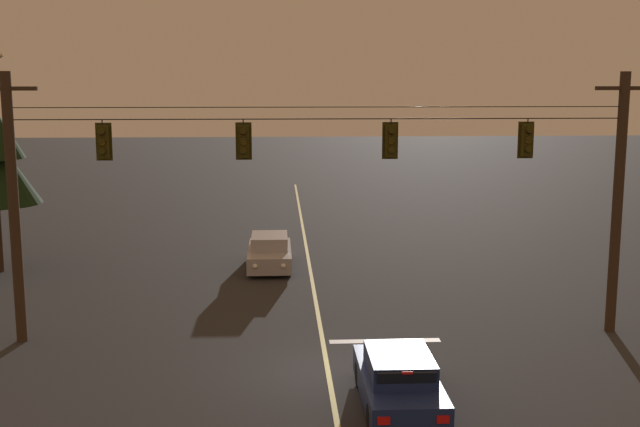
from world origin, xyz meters
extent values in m
plane|color=#28282B|center=(0.00, 0.00, 0.00)|extent=(180.00, 180.00, 0.00)
cube|color=#D1C64C|center=(0.00, 9.11, 0.00)|extent=(0.14, 60.00, 0.01)
cube|color=silver|center=(1.90, 2.51, 0.00)|extent=(3.40, 0.36, 0.01)
cylinder|color=#38281C|center=(-9.16, 3.11, 4.06)|extent=(0.32, 0.32, 8.12)
cube|color=#38281C|center=(-9.16, 3.11, 7.62)|extent=(1.80, 0.12, 0.12)
cylinder|color=slate|center=(-9.16, 3.11, 7.27)|extent=(0.12, 0.12, 0.18)
cylinder|color=#38281C|center=(9.16, 3.11, 4.06)|extent=(0.32, 0.32, 8.12)
cube|color=#38281C|center=(9.16, 3.11, 7.62)|extent=(1.80, 0.12, 0.12)
cylinder|color=slate|center=(9.16, 3.11, 7.27)|extent=(0.12, 0.12, 0.18)
cylinder|color=black|center=(0.00, 3.11, 6.72)|extent=(18.32, 0.03, 0.03)
cylinder|color=black|center=(0.00, 3.11, 7.07)|extent=(18.32, 0.02, 0.02)
cylinder|color=black|center=(-6.46, 3.11, 6.63)|extent=(0.04, 0.04, 0.18)
cube|color=#332D0A|center=(-6.46, 3.11, 6.06)|extent=(0.32, 0.26, 0.96)
cube|color=#332D0A|center=(-6.46, 3.26, 6.06)|extent=(0.48, 0.03, 1.12)
sphere|color=#380A0A|center=(-6.46, 2.95, 6.35)|extent=(0.17, 0.17, 0.17)
cylinder|color=#332D0A|center=(-6.46, 2.91, 6.39)|extent=(0.20, 0.10, 0.20)
sphere|color=orange|center=(-6.46, 2.95, 6.06)|extent=(0.17, 0.17, 0.17)
cylinder|color=#332D0A|center=(-6.46, 2.91, 6.10)|extent=(0.20, 0.10, 0.20)
sphere|color=black|center=(-6.46, 2.95, 5.77)|extent=(0.17, 0.17, 0.17)
cylinder|color=#332D0A|center=(-6.46, 2.91, 5.82)|extent=(0.20, 0.10, 0.20)
cylinder|color=black|center=(-2.33, 3.11, 6.63)|extent=(0.04, 0.04, 0.18)
cube|color=#332D0A|center=(-2.33, 3.11, 6.06)|extent=(0.32, 0.26, 0.96)
cube|color=#332D0A|center=(-2.33, 3.26, 6.06)|extent=(0.48, 0.03, 1.12)
sphere|color=#380A0A|center=(-2.33, 2.95, 6.35)|extent=(0.17, 0.17, 0.17)
cylinder|color=#332D0A|center=(-2.33, 2.91, 6.39)|extent=(0.20, 0.10, 0.20)
sphere|color=orange|center=(-2.33, 2.95, 6.06)|extent=(0.17, 0.17, 0.17)
cylinder|color=#332D0A|center=(-2.33, 2.91, 6.10)|extent=(0.20, 0.10, 0.20)
sphere|color=black|center=(-2.33, 2.95, 5.77)|extent=(0.17, 0.17, 0.17)
cylinder|color=#332D0A|center=(-2.33, 2.91, 5.82)|extent=(0.20, 0.10, 0.20)
cylinder|color=black|center=(2.08, 3.11, 6.63)|extent=(0.04, 0.04, 0.18)
cube|color=#332D0A|center=(2.08, 3.11, 6.06)|extent=(0.32, 0.26, 0.96)
cube|color=#332D0A|center=(2.08, 3.26, 6.06)|extent=(0.48, 0.03, 1.12)
sphere|color=#380A0A|center=(2.08, 2.95, 6.35)|extent=(0.17, 0.17, 0.17)
cylinder|color=#332D0A|center=(2.08, 2.91, 6.39)|extent=(0.20, 0.10, 0.20)
sphere|color=orange|center=(2.08, 2.95, 6.06)|extent=(0.17, 0.17, 0.17)
cylinder|color=#332D0A|center=(2.08, 2.91, 6.10)|extent=(0.20, 0.10, 0.20)
sphere|color=black|center=(2.08, 2.95, 5.77)|extent=(0.17, 0.17, 0.17)
cylinder|color=#332D0A|center=(2.08, 2.91, 5.82)|extent=(0.20, 0.10, 0.20)
cylinder|color=black|center=(6.24, 3.11, 6.63)|extent=(0.04, 0.04, 0.18)
cube|color=#332D0A|center=(6.24, 3.11, 6.06)|extent=(0.32, 0.26, 0.96)
cube|color=#332D0A|center=(6.24, 3.26, 6.06)|extent=(0.48, 0.03, 1.12)
sphere|color=#380A0A|center=(6.24, 2.95, 6.35)|extent=(0.17, 0.17, 0.17)
cylinder|color=#332D0A|center=(6.24, 2.91, 6.39)|extent=(0.20, 0.10, 0.20)
sphere|color=orange|center=(6.24, 2.95, 6.06)|extent=(0.17, 0.17, 0.17)
cylinder|color=#332D0A|center=(6.24, 2.91, 6.10)|extent=(0.20, 0.10, 0.20)
sphere|color=black|center=(6.24, 2.95, 5.77)|extent=(0.17, 0.17, 0.17)
cylinder|color=#332D0A|center=(6.24, 2.91, 5.82)|extent=(0.20, 0.10, 0.20)
cube|color=navy|center=(1.56, -2.37, 0.51)|extent=(1.80, 4.30, 0.68)
cube|color=navy|center=(1.56, -2.49, 1.12)|extent=(1.51, 2.15, 0.54)
cube|color=black|center=(1.56, -1.55, 1.12)|extent=(1.40, 0.21, 0.48)
cube|color=black|center=(1.56, -3.55, 1.12)|extent=(1.37, 0.18, 0.46)
cylinder|color=black|center=(0.77, -1.03, 0.32)|extent=(0.22, 0.64, 0.64)
cylinder|color=black|center=(2.35, -1.03, 0.32)|extent=(0.22, 0.64, 0.64)
cylinder|color=black|center=(0.77, -3.70, 0.32)|extent=(0.22, 0.64, 0.64)
cylinder|color=black|center=(2.35, -3.70, 0.32)|extent=(0.22, 0.64, 0.64)
cube|color=red|center=(0.91, -4.53, 0.61)|extent=(0.28, 0.03, 0.18)
cube|color=red|center=(2.21, -4.53, 0.61)|extent=(0.28, 0.03, 0.18)
cube|color=red|center=(1.56, -3.66, 1.35)|extent=(0.24, 0.04, 0.06)
cube|color=#A5A5AD|center=(-1.70, 12.31, 0.51)|extent=(1.80, 4.30, 0.68)
cube|color=#A5A5AD|center=(-1.70, 12.43, 1.12)|extent=(1.51, 2.15, 0.54)
cube|color=black|center=(-1.70, 11.49, 1.12)|extent=(1.40, 0.21, 0.48)
cube|color=black|center=(-1.70, 13.49, 1.12)|extent=(1.37, 0.18, 0.46)
cylinder|color=black|center=(-0.90, 10.98, 0.32)|extent=(0.22, 0.64, 0.64)
cylinder|color=black|center=(-2.49, 10.98, 0.32)|extent=(0.22, 0.64, 0.64)
cylinder|color=black|center=(-0.90, 13.64, 0.32)|extent=(0.22, 0.64, 0.64)
cylinder|color=black|center=(-2.49, 13.64, 0.32)|extent=(0.22, 0.64, 0.64)
sphere|color=white|center=(-1.14, 10.14, 0.57)|extent=(0.20, 0.20, 0.20)
sphere|color=white|center=(-2.25, 10.14, 0.57)|extent=(0.20, 0.20, 0.20)
camera|label=1|loc=(-1.33, -20.54, 7.88)|focal=44.50mm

